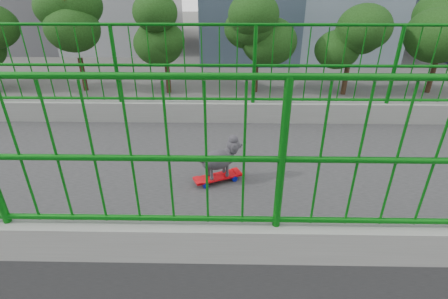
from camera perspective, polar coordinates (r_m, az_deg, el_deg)
road at (r=18.61m, az=-4.15°, el=-1.57°), size 18.00×90.00×0.02m
footbridge at (r=5.18m, az=-19.04°, el=-19.86°), size 3.00×24.00×7.00m
railing at (r=4.03m, az=-23.24°, el=0.27°), size 3.00×24.00×1.42m
street_trees at (r=29.61m, az=-0.08°, el=18.89°), size 5.30×60.40×7.26m
skateboard at (r=3.46m, az=-1.09°, el=-4.91°), size 0.35×0.53×0.07m
poodle at (r=3.35m, az=-0.71°, el=-1.44°), size 0.31×0.45×0.40m
car_3 at (r=20.58m, az=-1.84°, el=3.70°), size 2.12×5.21×1.51m
car_6 at (r=16.05m, az=-20.91°, el=-5.61°), size 2.38×5.15×1.43m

